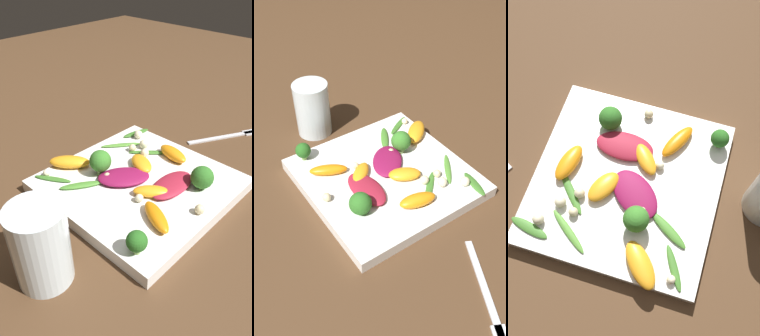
% 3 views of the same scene
% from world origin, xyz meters
% --- Properties ---
extents(ground_plane, '(2.40, 2.40, 0.00)m').
position_xyz_m(ground_plane, '(0.00, 0.00, 0.00)').
color(ground_plane, '#4C331E').
extents(plate, '(0.30, 0.30, 0.02)m').
position_xyz_m(plate, '(0.00, 0.00, 0.01)').
color(plate, white).
rests_on(plate, ground_plane).
extents(drinking_glass, '(0.08, 0.08, 0.12)m').
position_xyz_m(drinking_glass, '(0.23, 0.03, 0.06)').
color(drinking_glass, silver).
rests_on(drinking_glass, ground_plane).
extents(fork, '(0.17, 0.10, 0.01)m').
position_xyz_m(fork, '(-0.30, 0.02, 0.00)').
color(fork, silver).
rests_on(fork, ground_plane).
extents(radicchio_leaf_0, '(0.10, 0.05, 0.01)m').
position_xyz_m(radicchio_leaf_0, '(-0.02, 0.06, 0.03)').
color(radicchio_leaf_0, maroon).
rests_on(radicchio_leaf_0, plate).
extents(radicchio_leaf_1, '(0.11, 0.10, 0.01)m').
position_xyz_m(radicchio_leaf_1, '(0.02, -0.02, 0.03)').
color(radicchio_leaf_1, maroon).
rests_on(radicchio_leaf_1, plate).
extents(orange_segment_0, '(0.08, 0.08, 0.02)m').
position_xyz_m(orange_segment_0, '(0.06, -0.12, 0.03)').
color(orange_segment_0, orange).
rests_on(orange_segment_0, plate).
extents(orange_segment_1, '(0.06, 0.07, 0.02)m').
position_xyz_m(orange_segment_1, '(-0.03, -0.02, 0.03)').
color(orange_segment_1, orange).
rests_on(orange_segment_1, plate).
extents(orange_segment_2, '(0.05, 0.08, 0.02)m').
position_xyz_m(orange_segment_2, '(0.06, 0.09, 0.03)').
color(orange_segment_2, orange).
rests_on(orange_segment_2, plate).
extents(orange_segment_3, '(0.04, 0.07, 0.02)m').
position_xyz_m(orange_segment_3, '(-0.10, -0.00, 0.03)').
color(orange_segment_3, orange).
rests_on(orange_segment_3, plate).
extents(orange_segment_4, '(0.06, 0.06, 0.02)m').
position_xyz_m(orange_segment_4, '(0.02, 0.04, 0.03)').
color(orange_segment_4, orange).
rests_on(orange_segment_4, plate).
extents(broccoli_floret_0, '(0.04, 0.04, 0.05)m').
position_xyz_m(broccoli_floret_0, '(0.04, -0.06, 0.05)').
color(broccoli_floret_0, '#7A9E51').
rests_on(broccoli_floret_0, plate).
extents(broccoli_floret_1, '(0.04, 0.04, 0.04)m').
position_xyz_m(broccoli_floret_1, '(-0.06, 0.09, 0.04)').
color(broccoli_floret_1, '#84AD5B').
rests_on(broccoli_floret_1, plate).
extents(broccoli_floret_2, '(0.03, 0.03, 0.04)m').
position_xyz_m(broccoli_floret_2, '(0.13, 0.11, 0.04)').
color(broccoli_floret_2, '#7A9E51').
rests_on(broccoli_floret_2, plate).
extents(arugula_sprig_0, '(0.07, 0.05, 0.01)m').
position_xyz_m(arugula_sprig_0, '(0.09, -0.06, 0.03)').
color(arugula_sprig_0, '#47842D').
rests_on(arugula_sprig_0, plate).
extents(arugula_sprig_1, '(0.07, 0.07, 0.00)m').
position_xyz_m(arugula_sprig_1, '(-0.08, -0.04, 0.03)').
color(arugula_sprig_1, '#3D7528').
rests_on(arugula_sprig_1, plate).
extents(arugula_sprig_2, '(0.07, 0.03, 0.01)m').
position_xyz_m(arugula_sprig_2, '(-0.12, -0.12, 0.03)').
color(arugula_sprig_2, '#3D7528').
rests_on(arugula_sprig_2, plate).
extents(arugula_sprig_3, '(0.07, 0.06, 0.01)m').
position_xyz_m(arugula_sprig_3, '(-0.06, -0.10, 0.03)').
color(arugula_sprig_3, '#518E33').
rests_on(arugula_sprig_3, plate).
extents(arugula_sprig_4, '(0.05, 0.07, 0.00)m').
position_xyz_m(arugula_sprig_4, '(0.11, -0.11, 0.03)').
color(arugula_sprig_4, '#3D7528').
rests_on(arugula_sprig_4, plate).
extents(macadamia_nut_0, '(0.02, 0.02, 0.02)m').
position_xyz_m(macadamia_nut_0, '(-0.06, -0.04, 0.03)').
color(macadamia_nut_0, beige).
rests_on(macadamia_nut_0, plate).
extents(macadamia_nut_1, '(0.01, 0.01, 0.01)m').
position_xyz_m(macadamia_nut_1, '(0.04, -0.04, 0.03)').
color(macadamia_nut_1, beige).
rests_on(macadamia_nut_1, plate).
extents(macadamia_nut_2, '(0.01, 0.01, 0.01)m').
position_xyz_m(macadamia_nut_2, '(0.04, 0.04, 0.03)').
color(macadamia_nut_2, beige).
rests_on(macadamia_nut_2, plate).
extents(macadamia_nut_3, '(0.01, 0.01, 0.01)m').
position_xyz_m(macadamia_nut_3, '(-0.06, -0.08, 0.03)').
color(macadamia_nut_3, beige).
rests_on(macadamia_nut_3, plate).
extents(macadamia_nut_4, '(0.02, 0.02, 0.02)m').
position_xyz_m(macadamia_nut_4, '(-0.09, -0.07, 0.03)').
color(macadamia_nut_4, beige).
rests_on(macadamia_nut_4, plate).
extents(macadamia_nut_5, '(0.02, 0.02, 0.02)m').
position_xyz_m(macadamia_nut_5, '(-0.00, 0.13, 0.03)').
color(macadamia_nut_5, beige).
rests_on(macadamia_nut_5, plate).
extents(macadamia_nut_6, '(0.02, 0.02, 0.02)m').
position_xyz_m(macadamia_nut_6, '(-0.11, -0.10, 0.03)').
color(macadamia_nut_6, beige).
rests_on(macadamia_nut_6, plate).
extents(macadamia_nut_7, '(0.01, 0.01, 0.01)m').
position_xyz_m(macadamia_nut_7, '(0.11, -0.13, 0.03)').
color(macadamia_nut_7, beige).
rests_on(macadamia_nut_7, plate).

